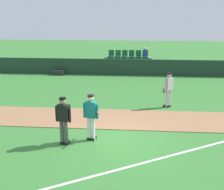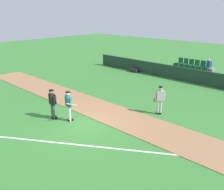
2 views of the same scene
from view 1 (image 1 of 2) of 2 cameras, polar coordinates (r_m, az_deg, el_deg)
The scene contains 9 objects.
ground_plane at distance 11.25m, azimuth 0.76°, elevation -8.53°, with size 80.00×80.00×0.00m, color #387A33.
infield_dirt_path at distance 13.25m, azimuth 1.44°, elevation -4.62°, with size 28.00×2.55×0.03m, color #9E704C.
foul_line_chalk at distance 11.01m, azimuth 16.58°, elevation -9.77°, with size 12.00×0.10×0.01m, color white.
dugout_fence at distance 22.42m, azimuth 2.95°, elevation 5.39°, with size 20.00×0.16×1.21m, color #1E3828.
stadium_bleachers at distance 23.88m, azimuth 3.10°, elevation 5.73°, with size 3.90×2.10×1.90m.
batter_teal_jersey at distance 10.86m, azimuth -4.04°, elevation -3.98°, with size 0.62×0.80×1.76m.
umpire_home_plate at distance 10.63m, azimuth -9.33°, elevation -4.41°, with size 0.58×0.35×1.76m.
runner_grey_jersey at distance 14.87m, azimuth 10.83°, elevation 1.20°, with size 0.58×0.49×1.76m.
equipment_bag at distance 22.83m, azimuth -10.29°, elevation 4.26°, with size 0.90×0.36×0.36m, color #232328.
Camera 1 is at (0.72, -10.23, 4.62)m, focal length 47.41 mm.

